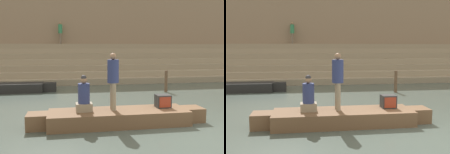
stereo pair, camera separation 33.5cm
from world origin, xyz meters
TOP-DOWN VIEW (x-y plane):
  - ground_plane at (0.00, 0.00)m, footprint 120.00×120.00m
  - ghat_steps at (0.00, 13.45)m, footprint 36.00×5.57m
  - back_wall at (0.00, 16.04)m, footprint 34.20×1.28m
  - rowboat_main at (-1.91, 1.24)m, footprint 5.50×1.37m
  - person_standing at (-2.08, 1.32)m, footprint 0.35×0.35m
  - person_rowing at (-2.98, 1.29)m, footprint 0.50×0.39m
  - tv_set at (-0.43, 1.38)m, footprint 0.46×0.40m
  - mooring_post at (1.77, 6.66)m, footprint 0.16×0.16m
  - person_on_steps at (-3.88, 15.04)m, footprint 0.33×0.33m

SIDE VIEW (x-z plane):
  - ground_plane at x=0.00m, z-range 0.00..0.00m
  - rowboat_main at x=-1.91m, z-range 0.02..0.47m
  - mooring_post at x=1.77m, z-range 0.00..1.15m
  - tv_set at x=-0.43m, z-range 0.45..0.86m
  - person_rowing at x=-2.98m, z-range 0.34..1.45m
  - ghat_steps at x=0.00m, z-range -0.38..2.29m
  - person_standing at x=-2.08m, z-range 0.59..2.35m
  - person_on_steps at x=-3.88m, z-range 2.81..4.54m
  - back_wall at x=0.00m, z-range -0.03..8.89m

